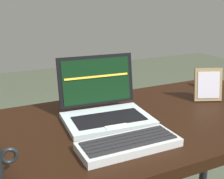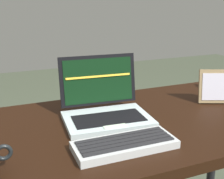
{
  "view_description": "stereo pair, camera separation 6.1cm",
  "coord_description": "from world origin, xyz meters",
  "px_view_note": "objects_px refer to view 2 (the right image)",
  "views": [
    {
      "loc": [
        -0.5,
        -0.88,
        1.17
      ],
      "look_at": [
        -0.06,
        0.03,
        0.85
      ],
      "focal_mm": 47.53,
      "sensor_mm": 36.0,
      "label": 1
    },
    {
      "loc": [
        -0.44,
        -0.9,
        1.17
      ],
      "look_at": [
        -0.06,
        0.03,
        0.85
      ],
      "focal_mm": 47.53,
      "sensor_mm": 36.0,
      "label": 2
    }
  ],
  "objects_px": {
    "laptop_front": "(105,107)",
    "photo_frame": "(213,87)",
    "figurine": "(214,76)",
    "figurine_stand": "(213,85)",
    "external_keyboard": "(125,145)"
  },
  "relations": [
    {
      "from": "laptop_front",
      "to": "photo_frame",
      "type": "distance_m",
      "value": 0.49
    },
    {
      "from": "figurine",
      "to": "photo_frame",
      "type": "bearing_deg",
      "value": -132.55
    },
    {
      "from": "photo_frame",
      "to": "figurine",
      "type": "bearing_deg",
      "value": 47.45
    },
    {
      "from": "photo_frame",
      "to": "figurine",
      "type": "height_order",
      "value": "photo_frame"
    },
    {
      "from": "laptop_front",
      "to": "figurine_stand",
      "type": "xyz_separation_m",
      "value": [
        0.64,
        0.14,
        -0.03
      ]
    },
    {
      "from": "laptop_front",
      "to": "external_keyboard",
      "type": "distance_m",
      "value": 0.24
    },
    {
      "from": "laptop_front",
      "to": "figurine",
      "type": "bearing_deg",
      "value": 12.8
    },
    {
      "from": "figurine",
      "to": "figurine_stand",
      "type": "bearing_deg",
      "value": 0.0
    },
    {
      "from": "figurine",
      "to": "external_keyboard",
      "type": "bearing_deg",
      "value": -149.89
    },
    {
      "from": "external_keyboard",
      "to": "laptop_front",
      "type": "bearing_deg",
      "value": 83.29
    },
    {
      "from": "external_keyboard",
      "to": "figurine_stand",
      "type": "relative_size",
      "value": 3.73
    },
    {
      "from": "external_keyboard",
      "to": "photo_frame",
      "type": "height_order",
      "value": "photo_frame"
    },
    {
      "from": "external_keyboard",
      "to": "figurine_stand",
      "type": "distance_m",
      "value": 0.77
    },
    {
      "from": "laptop_front",
      "to": "figurine_stand",
      "type": "height_order",
      "value": "laptop_front"
    },
    {
      "from": "laptop_front",
      "to": "photo_frame",
      "type": "height_order",
      "value": "laptop_front"
    }
  ]
}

